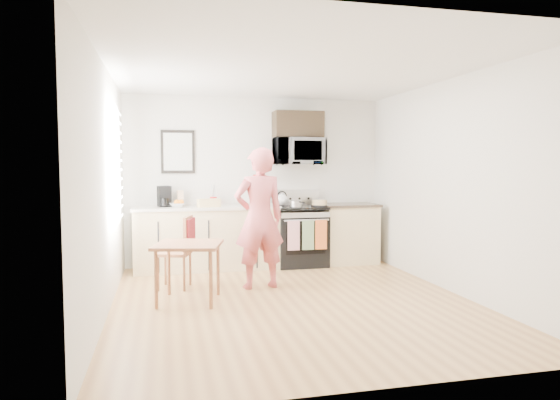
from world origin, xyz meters
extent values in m
plane|color=#9C6B3C|center=(0.00, 0.00, 0.00)|extent=(4.60, 4.60, 0.00)
cube|color=silver|center=(0.00, 2.30, 1.30)|extent=(4.00, 0.04, 2.60)
cube|color=silver|center=(0.00, -2.30, 1.30)|extent=(4.00, 0.04, 2.60)
cube|color=silver|center=(-2.00, 0.00, 1.30)|extent=(0.04, 4.60, 2.60)
cube|color=silver|center=(2.00, 0.00, 1.30)|extent=(0.04, 4.60, 2.60)
cube|color=white|center=(0.00, 0.00, 2.60)|extent=(4.00, 4.60, 0.04)
cube|color=white|center=(-1.98, 0.80, 1.55)|extent=(0.02, 1.40, 1.50)
cube|color=white|center=(-1.97, 0.80, 1.55)|extent=(0.01, 1.30, 1.40)
cube|color=#D7BC8A|center=(-0.80, 2.00, 0.45)|extent=(2.10, 0.60, 0.90)
cube|color=beige|center=(-0.80, 2.00, 0.92)|extent=(2.14, 0.64, 0.04)
cube|color=#D7BC8A|center=(1.43, 2.00, 0.45)|extent=(0.84, 0.60, 0.90)
cube|color=black|center=(1.43, 2.00, 0.92)|extent=(0.88, 0.64, 0.04)
cube|color=black|center=(0.63, 1.97, 0.39)|extent=(0.76, 0.65, 0.77)
cube|color=black|center=(0.63, 1.66, 0.45)|extent=(0.61, 0.02, 0.45)
cube|color=#B5B5BA|center=(0.63, 1.66, 0.78)|extent=(0.74, 0.02, 0.14)
cylinder|color=#B5B5BA|center=(0.63, 1.61, 0.74)|extent=(0.68, 0.02, 0.02)
cube|color=black|center=(0.63, 1.97, 0.90)|extent=(0.76, 0.65, 0.04)
cube|color=#B5B5BA|center=(0.63, 2.25, 1.04)|extent=(0.76, 0.08, 0.24)
cube|color=silver|center=(0.43, 1.61, 0.52)|extent=(0.18, 0.02, 0.44)
cube|color=#5C7D53|center=(0.65, 1.61, 0.52)|extent=(0.18, 0.02, 0.44)
cube|color=orange|center=(0.85, 1.61, 0.52)|extent=(0.18, 0.02, 0.44)
imported|color=#B5B5BA|center=(0.63, 2.08, 1.76)|extent=(0.76, 0.51, 0.42)
cube|color=black|center=(0.63, 2.12, 2.18)|extent=(0.76, 0.35, 0.40)
cube|color=black|center=(-1.20, 2.28, 1.75)|extent=(0.50, 0.03, 0.65)
cube|color=beige|center=(-1.20, 2.26, 1.75)|extent=(0.42, 0.01, 0.56)
cube|color=#AE0F0E|center=(0.05, 2.28, 1.30)|extent=(0.20, 0.02, 0.20)
imported|color=#BF3434|center=(-0.25, 0.72, 0.88)|extent=(0.69, 0.50, 1.77)
cube|color=brown|center=(-1.15, 0.26, 0.65)|extent=(0.71, 0.71, 0.04)
cylinder|color=brown|center=(-1.51, 0.05, 0.32)|extent=(0.04, 0.04, 0.63)
cylinder|color=brown|center=(-0.94, -0.09, 0.32)|extent=(0.04, 0.04, 0.63)
cylinder|color=brown|center=(-1.37, 0.62, 0.32)|extent=(0.04, 0.04, 0.63)
cylinder|color=brown|center=(-0.80, 0.48, 0.32)|extent=(0.04, 0.04, 0.63)
cube|color=brown|center=(-1.30, 0.95, 0.44)|extent=(0.48, 0.48, 0.04)
cube|color=brown|center=(-1.12, 0.90, 0.68)|extent=(0.14, 0.38, 0.46)
cube|color=maroon|center=(-1.10, 0.89, 0.69)|extent=(0.15, 0.35, 0.38)
cylinder|color=brown|center=(-1.50, 0.83, 0.21)|extent=(0.03, 0.03, 0.42)
cylinder|color=brown|center=(-1.19, 0.74, 0.21)|extent=(0.03, 0.03, 0.42)
cylinder|color=brown|center=(-1.41, 1.15, 0.21)|extent=(0.03, 0.03, 0.42)
cylinder|color=brown|center=(-1.10, 1.06, 0.21)|extent=(0.03, 0.03, 0.42)
cube|color=brown|center=(0.02, 2.08, 1.04)|extent=(0.13, 0.15, 0.20)
cylinder|color=#AE0F0E|center=(-0.69, 2.14, 1.01)|extent=(0.11, 0.11, 0.13)
imported|color=silver|center=(-1.22, 2.03, 0.97)|extent=(0.27, 0.27, 0.06)
cube|color=tan|center=(-1.18, 2.13, 1.06)|extent=(0.09, 0.09, 0.23)
cube|color=black|center=(-1.41, 2.09, 1.09)|extent=(0.21, 0.24, 0.31)
cylinder|color=black|center=(-1.41, 1.99, 1.02)|extent=(0.12, 0.12, 0.12)
cube|color=#DABF72|center=(-0.78, 1.90, 1.00)|extent=(0.35, 0.22, 0.12)
cylinder|color=black|center=(0.91, 1.87, 0.93)|extent=(0.27, 0.27, 0.01)
cylinder|color=tan|center=(0.91, 1.87, 0.98)|extent=(0.22, 0.22, 0.07)
sphere|color=silver|center=(0.37, 2.10, 1.01)|extent=(0.18, 0.18, 0.18)
cone|color=silver|center=(0.37, 2.10, 1.11)|extent=(0.06, 0.06, 0.06)
torus|color=black|center=(0.37, 2.10, 1.07)|extent=(0.16, 0.02, 0.16)
cylinder|color=#B5B5BA|center=(0.51, 1.79, 0.97)|extent=(0.18, 0.18, 0.09)
cylinder|color=black|center=(0.56, 1.67, 1.00)|extent=(0.07, 0.16, 0.02)
camera|label=1|loc=(-1.41, -5.40, 1.55)|focal=32.00mm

